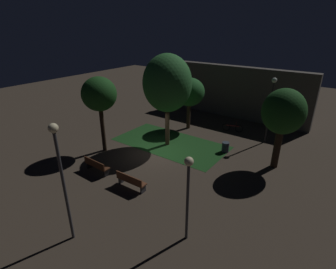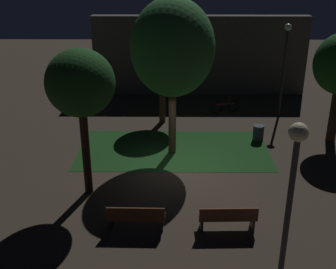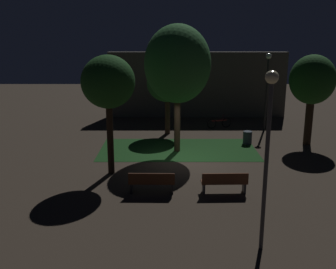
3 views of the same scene
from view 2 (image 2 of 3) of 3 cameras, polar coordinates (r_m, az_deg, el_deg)
The scene contains 12 objects.
ground_plane at distance 16.98m, azimuth 1.59°, elevation -4.75°, with size 60.00×60.00×0.00m, color #3D3328.
grass_lawn at distance 18.67m, azimuth 0.76°, elevation -2.07°, with size 8.39×4.31×0.01m, color #194219.
bench_front_left at distance 13.22m, azimuth -4.39°, elevation -11.09°, with size 1.81×0.51×0.88m.
bench_near_trees at distance 13.29m, azimuth 8.14°, elevation -11.08°, with size 1.81×0.53×0.88m.
tree_back_left at distance 16.99m, azimuth 0.63°, elevation 11.66°, with size 3.39×3.39×6.58m.
tree_tall_center at distance 14.10m, azimuth -11.85°, elevation 6.69°, with size 2.30×2.30×5.24m.
tree_left_canopy at distance 20.96m, azimuth -0.82°, elevation 9.78°, with size 2.51×2.51×4.34m.
lamp_post_plaza_west at distance 8.46m, azimuth 16.14°, elevation -9.38°, with size 0.36×0.36×5.17m.
lamp_post_path_center at distance 22.59m, azimuth 15.65°, elevation 10.30°, with size 0.36×0.36×4.91m.
trash_bin at distance 19.96m, azimuth 12.20°, elevation 0.21°, with size 0.50×0.50×0.73m, color #2D3842.
bicycle at distance 23.34m, azimuth 7.75°, elevation 3.77°, with size 1.66×0.54×0.93m.
building_wall_backdrop at distance 26.29m, azimuth 4.31°, elevation 10.69°, with size 13.04×0.80×4.78m, color #4C4742.
Camera 2 is at (-0.32, -15.08, 7.81)m, focal length 44.75 mm.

